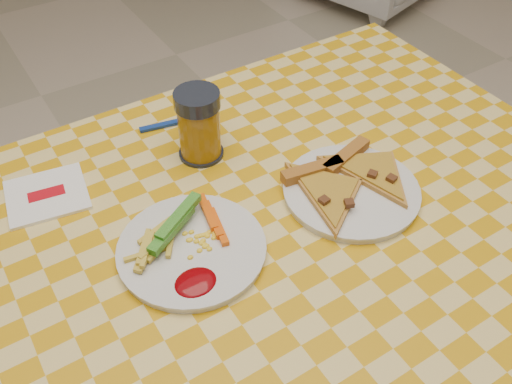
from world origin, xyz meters
TOP-DOWN VIEW (x-y plane):
  - table at (0.00, 0.00)m, footprint 1.28×0.88m
  - plate_left at (-0.10, 0.01)m, footprint 0.27×0.27m
  - plate_right at (0.19, -0.02)m, footprint 0.30×0.30m
  - fries_veggies at (-0.11, 0.03)m, footprint 0.19×0.18m
  - pizza_slices at (0.20, 0.00)m, footprint 0.28×0.25m
  - drink_glass at (0.03, 0.22)m, footprint 0.08×0.08m
  - napkin at (-0.25, 0.26)m, footprint 0.15×0.14m
  - fork at (0.03, 0.33)m, footprint 0.15×0.05m

SIDE VIEW (x-z plane):
  - table at x=0.00m, z-range 0.30..1.06m
  - napkin at x=-0.25m, z-range 0.76..0.76m
  - fork at x=0.03m, z-range 0.76..0.76m
  - plate_left at x=-0.10m, z-range 0.76..0.77m
  - plate_right at x=0.19m, z-range 0.76..0.77m
  - pizza_slices at x=0.20m, z-range 0.76..0.79m
  - fries_veggies at x=-0.11m, z-range 0.76..0.80m
  - drink_glass at x=0.03m, z-range 0.75..0.89m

